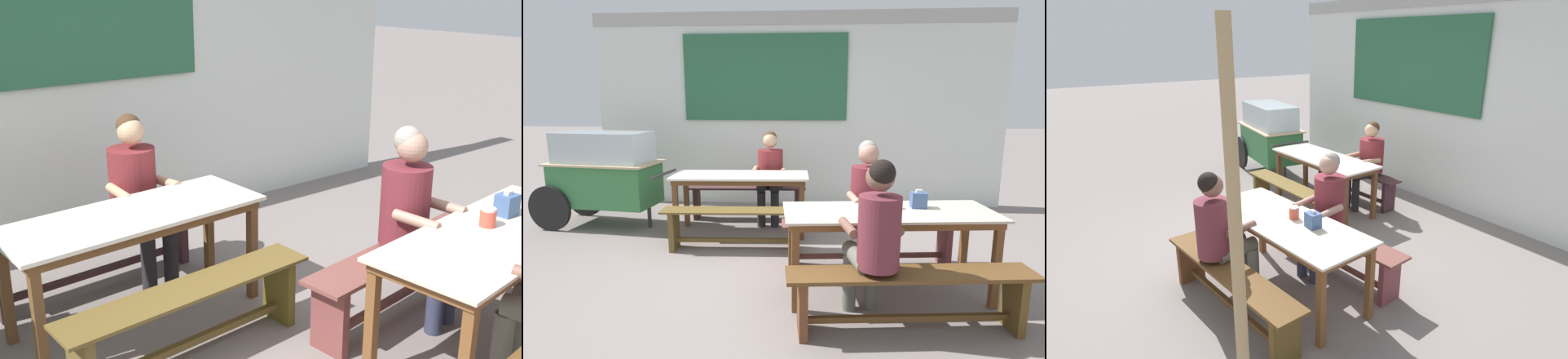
{
  "view_description": "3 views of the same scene",
  "coord_description": "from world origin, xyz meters",
  "views": [
    {
      "loc": [
        -2.3,
        -2.23,
        2.19
      ],
      "look_at": [
        0.12,
        0.91,
        0.91
      ],
      "focal_mm": 43.66,
      "sensor_mm": 36.0,
      "label": 1
    },
    {
      "loc": [
        0.27,
        -3.85,
        1.71
      ],
      "look_at": [
        -0.06,
        0.76,
        0.8
      ],
      "focal_mm": 28.86,
      "sensor_mm": 36.0,
      "label": 2
    },
    {
      "loc": [
        4.02,
        -2.24,
        2.37
      ],
      "look_at": [
        -0.14,
        0.62,
        0.68
      ],
      "focal_mm": 29.28,
      "sensor_mm": 36.0,
      "label": 3
    }
  ],
  "objects": [
    {
      "name": "bench_near_back",
      "position": [
        0.85,
        0.26,
        0.32
      ],
      "size": [
        1.81,
        0.49,
        0.47
      ],
      "color": "brown",
      "rests_on": "ground_plane"
    },
    {
      "name": "dining_table_near",
      "position": [
        0.91,
        -0.35,
        0.68
      ],
      "size": [
        1.85,
        0.87,
        0.76
      ],
      "color": "beige",
      "rests_on": "ground_plane"
    },
    {
      "name": "bench_far_front",
      "position": [
        -0.61,
        0.63,
        0.3
      ],
      "size": [
        1.64,
        0.38,
        0.47
      ],
      "color": "brown",
      "rests_on": "ground_plane"
    },
    {
      "name": "dining_table_far",
      "position": [
        -0.64,
        1.25,
        0.68
      ],
      "size": [
        1.71,
        0.72,
        0.76
      ],
      "color": "white",
      "rests_on": "ground_plane"
    },
    {
      "name": "bench_far_back",
      "position": [
        -0.67,
        1.86,
        0.32
      ],
      "size": [
        1.67,
        0.34,
        0.47
      ],
      "color": "#472B2D",
      "rests_on": "ground_plane"
    },
    {
      "name": "person_center_facing",
      "position": [
        -0.33,
        1.81,
        0.71
      ],
      "size": [
        0.46,
        0.59,
        1.24
      ],
      "color": "#262427",
      "rests_on": "ground_plane"
    },
    {
      "name": "backdrop_wall",
      "position": [
        -0.02,
        2.83,
        1.56
      ],
      "size": [
        6.36,
        0.23,
        2.97
      ],
      "color": "silver",
      "rests_on": "ground_plane"
    },
    {
      "name": "person_right_near_table",
      "position": [
        0.81,
        0.19,
        0.74
      ],
      "size": [
        0.48,
        0.54,
        1.29
      ],
      "color": "#32364F",
      "rests_on": "ground_plane"
    },
    {
      "name": "tissue_box",
      "position": [
        1.18,
        -0.23,
        0.83
      ],
      "size": [
        0.13,
        0.11,
        0.16
      ],
      "color": "#3D5A8D",
      "rests_on": "dining_table_near"
    },
    {
      "name": "condiment_jar",
      "position": [
        0.93,
        -0.26,
        0.81
      ],
      "size": [
        0.1,
        0.1,
        0.12
      ],
      "color": "#D64A37",
      "rests_on": "dining_table_near"
    }
  ]
}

